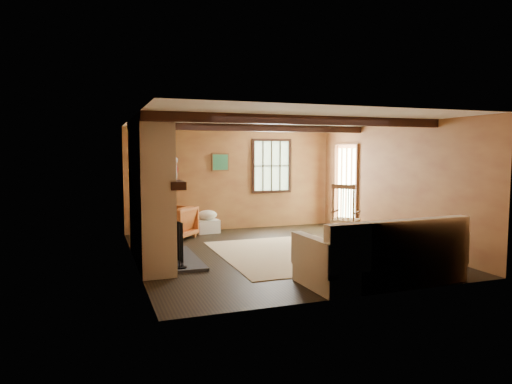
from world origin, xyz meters
name	(u,v)px	position (x,y,z in m)	size (l,w,h in m)	color
ground	(276,252)	(0.00, 0.00, 0.00)	(5.50, 5.50, 0.00)	black
room_envelope	(282,163)	(0.22, 0.26, 1.63)	(5.02, 5.52, 2.44)	#AB743C
fireplace	(151,197)	(-2.23, 0.00, 1.10)	(1.02, 2.30, 2.40)	#A4593F
rug	(290,254)	(0.20, -0.20, 0.00)	(2.50, 3.00, 0.01)	#CEB889
rocking_chair	(345,218)	(1.61, 0.26, 0.51)	(0.95, 0.94, 1.22)	tan
sofa	(383,258)	(0.71, -2.28, 0.33)	(2.35, 1.12, 0.94)	white
firewood_pile	(157,231)	(-1.84, 2.41, 0.12)	(0.64, 0.12, 0.23)	#4E3221
laundry_basket	(207,226)	(-0.70, 2.41, 0.15)	(0.50, 0.38, 0.30)	white
basket_pillow	(207,215)	(-0.70, 2.41, 0.41)	(0.44, 0.35, 0.22)	white
armchair	(175,222)	(-1.52, 1.95, 0.35)	(0.74, 0.76, 0.70)	#BF6026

